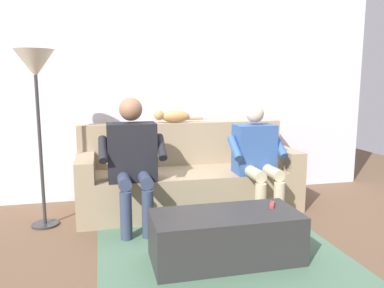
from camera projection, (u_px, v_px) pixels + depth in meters
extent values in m
plane|color=brown|center=(207.00, 234.00, 3.33)|extent=(8.00, 8.00, 0.00)
cube|color=silver|center=(177.00, 75.00, 4.31)|extent=(4.69, 0.06, 2.76)
cube|color=#9E896B|center=(191.00, 192.00, 3.87)|extent=(1.87, 0.62, 0.41)
cube|color=#9E896B|center=(183.00, 161.00, 4.22)|extent=(2.20, 0.18, 0.87)
cube|color=#9E896B|center=(284.00, 177.00, 4.09)|extent=(0.17, 0.62, 0.60)
cube|color=#9E896B|center=(86.00, 189.00, 3.62)|extent=(0.17, 0.62, 0.60)
cube|color=#2D2D2D|center=(226.00, 237.00, 2.81)|extent=(1.08, 0.49, 0.36)
cube|color=#335693|center=(254.00, 149.00, 3.76)|extent=(0.38, 0.26, 0.48)
sphere|color=beige|center=(255.00, 114.00, 3.71)|extent=(0.17, 0.17, 0.17)
cylinder|color=#C6B793|center=(271.00, 171.00, 3.62)|extent=(0.11, 0.39, 0.11)
cylinder|color=#C6B793|center=(253.00, 172.00, 3.58)|extent=(0.11, 0.39, 0.11)
cylinder|color=#C6B793|center=(279.00, 204.00, 3.48)|extent=(0.10, 0.10, 0.41)
cylinder|color=#C6B793|center=(260.00, 206.00, 3.44)|extent=(0.10, 0.10, 0.41)
cylinder|color=#335693|center=(279.00, 146.00, 3.73)|extent=(0.08, 0.27, 0.22)
cylinder|color=#335693|center=(235.00, 148.00, 3.63)|extent=(0.08, 0.27, 0.22)
cube|color=black|center=(132.00, 152.00, 3.48)|extent=(0.44, 0.26, 0.53)
sphere|color=#936B4C|center=(131.00, 109.00, 3.42)|extent=(0.21, 0.21, 0.21)
cylinder|color=#333D56|center=(145.00, 179.00, 3.36)|extent=(0.11, 0.38, 0.11)
cylinder|color=#333D56|center=(124.00, 180.00, 3.31)|extent=(0.11, 0.38, 0.11)
cylinder|color=#333D56|center=(148.00, 214.00, 3.22)|extent=(0.10, 0.10, 0.41)
cylinder|color=#333D56|center=(126.00, 216.00, 3.17)|extent=(0.10, 0.10, 0.41)
cylinder|color=black|center=(161.00, 147.00, 3.46)|extent=(0.08, 0.27, 0.22)
cylinder|color=black|center=(103.00, 149.00, 3.34)|extent=(0.08, 0.27, 0.22)
ellipsoid|color=#B7844C|center=(176.00, 116.00, 4.12)|extent=(0.31, 0.13, 0.13)
sphere|color=#B7844C|center=(159.00, 115.00, 4.08)|extent=(0.11, 0.11, 0.11)
cone|color=#B7844C|center=(159.00, 111.00, 4.10)|extent=(0.04, 0.04, 0.03)
cone|color=#B7844C|center=(160.00, 111.00, 4.04)|extent=(0.04, 0.04, 0.03)
cylinder|color=#B7844C|center=(195.00, 118.00, 4.17)|extent=(0.18, 0.03, 0.03)
cube|color=#B73333|center=(272.00, 205.00, 2.94)|extent=(0.09, 0.13, 0.02)
cube|color=#4C7056|center=(219.00, 250.00, 3.00)|extent=(1.84, 1.73, 0.01)
cylinder|color=#2D2D2D|center=(45.00, 224.00, 3.52)|extent=(0.24, 0.24, 0.02)
cylinder|color=#333333|center=(40.00, 148.00, 3.40)|extent=(0.03, 0.03, 1.43)
cone|color=beige|center=(35.00, 63.00, 3.28)|extent=(0.33, 0.33, 0.24)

